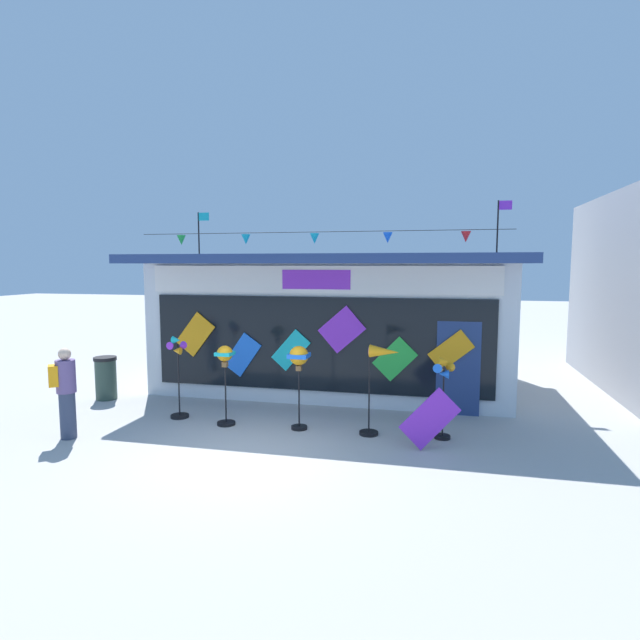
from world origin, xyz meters
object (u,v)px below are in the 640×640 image
wind_spinner_right (444,384)px  trash_bin (106,378)px  kite_shop_building (338,319)px  person_near_camera (65,391)px  display_kite_on_ground (430,419)px  wind_spinner_far_left (178,370)px  wind_spinner_center_left (299,363)px  wind_spinner_center_right (380,369)px  wind_spinner_left (225,366)px

wind_spinner_right → trash_bin: wind_spinner_right is taller
kite_shop_building → person_near_camera: (-3.96, -5.57, -0.84)m
person_near_camera → display_kite_on_ground: 6.57m
wind_spinner_right → wind_spinner_far_left: bearing=178.9°
wind_spinner_center_left → wind_spinner_right: bearing=0.9°
trash_bin → wind_spinner_far_left: bearing=-22.1°
wind_spinner_center_right → kite_shop_building: bearing=111.4°
wind_spinner_center_left → person_near_camera: size_ratio=0.97×
wind_spinner_left → trash_bin: bearing=161.4°
wind_spinner_right → wind_spinner_center_right: bearing=-176.8°
kite_shop_building → person_near_camera: kite_shop_building is taller
wind_spinner_right → wind_spinner_left: bearing=-178.4°
wind_spinner_left → wind_spinner_right: bearing=1.6°
trash_bin → display_kite_on_ground: size_ratio=1.02×
person_near_camera → trash_bin: 2.83m
wind_spinner_left → wind_spinner_center_right: size_ratio=0.93×
wind_spinner_center_left → display_kite_on_ground: size_ratio=1.65×
kite_shop_building → wind_spinner_far_left: 4.78m
wind_spinner_left → wind_spinner_right: 4.20m
wind_spinner_left → wind_spinner_center_left: wind_spinner_center_left is taller
wind_spinner_center_left → trash_bin: wind_spinner_center_left is taller
kite_shop_building → wind_spinner_center_left: bearing=-89.3°
wind_spinner_far_left → wind_spinner_right: (5.34, -0.10, 0.01)m
wind_spinner_far_left → wind_spinner_center_right: 4.21m
person_near_camera → kite_shop_building: bearing=-75.2°
wind_spinner_left → wind_spinner_center_right: bearing=1.0°
wind_spinner_far_left → wind_spinner_center_left: wind_spinner_far_left is taller
wind_spinner_left → display_kite_on_ground: size_ratio=1.61×
wind_spinner_left → wind_spinner_center_right: wind_spinner_center_right is taller
wind_spinner_center_left → wind_spinner_center_right: bearing=-0.8°
wind_spinner_center_right → display_kite_on_ground: wind_spinner_center_right is taller
person_near_camera → wind_spinner_center_right: bearing=-115.2°
wind_spinner_center_left → display_kite_on_ground: wind_spinner_center_left is taller
wind_spinner_right → person_near_camera: (-6.72, -1.52, -0.15)m
wind_spinner_right → display_kite_on_ground: (-0.22, -0.55, -0.50)m
wind_spinner_center_right → person_near_camera: bearing=-165.4°
wind_spinner_center_left → wind_spinner_right: wind_spinner_center_left is taller
wind_spinner_center_right → display_kite_on_ground: (0.92, -0.49, -0.74)m
kite_shop_building → display_kite_on_ground: 5.40m
wind_spinner_center_left → wind_spinner_center_right: (1.57, -0.02, -0.04)m
trash_bin → kite_shop_building: bearing=30.7°
wind_spinner_far_left → display_kite_on_ground: (5.12, -0.65, -0.49)m
wind_spinner_left → trash_bin: (-3.56, 1.20, -0.67)m
person_near_camera → wind_spinner_far_left: bearing=-80.3°
kite_shop_building → display_kite_on_ground: bearing=-61.2°
wind_spinner_right → display_kite_on_ground: bearing=-112.0°
kite_shop_building → trash_bin: kite_shop_building is taller
wind_spinner_left → display_kite_on_ground: bearing=-6.3°
wind_spinner_center_left → trash_bin: size_ratio=1.61×
wind_spinner_far_left → trash_bin: (-2.42, 0.98, -0.51)m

